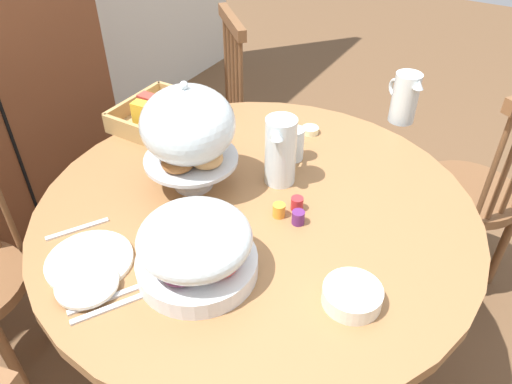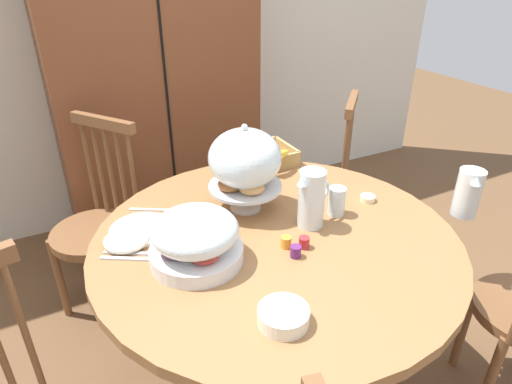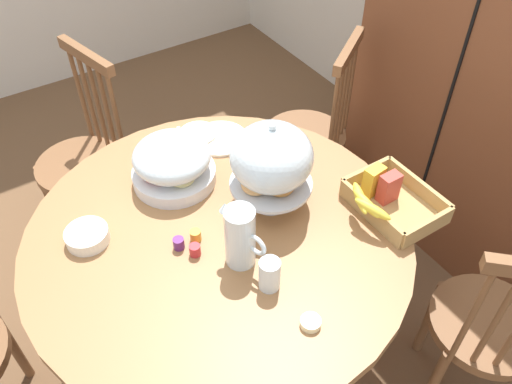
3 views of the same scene
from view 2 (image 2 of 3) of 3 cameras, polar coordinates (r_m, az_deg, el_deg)
name	(u,v)px [view 2 (image 2 of 3)]	position (r m, az deg, el deg)	size (l,w,h in m)	color
wall_back	(127,14)	(2.91, -16.33, 21.15)	(4.80, 0.06, 2.60)	silver
wooden_armoire	(152,80)	(2.65, -13.31, 13.90)	(1.18, 0.60, 1.96)	brown
dining_table	(275,279)	(1.68, 2.41, -11.09)	(1.28, 1.28, 0.74)	olive
windsor_chair_by_cabinet	(318,188)	(2.51, 8.05, 0.53)	(0.47, 0.47, 0.97)	brown
windsor_chair_facing_door	(98,230)	(2.24, -19.65, -4.69)	(0.46, 0.46, 0.97)	brown
pastry_stand_with_dome	(245,162)	(1.63, -1.45, 3.91)	(0.28, 0.28, 0.34)	silver
fruit_platter_covered	(196,238)	(1.41, -7.79, -5.91)	(0.30, 0.30, 0.18)	silver
orange_juice_pitcher	(467,195)	(1.82, 25.58, -0.29)	(0.13, 0.15, 0.18)	silver
milk_pitcher	(311,201)	(1.58, 7.15, -1.17)	(0.18, 0.09, 0.22)	silver
cereal_basket	(259,157)	(2.06, 0.39, 4.54)	(0.32, 0.30, 0.12)	tan
china_plate_large	(141,229)	(1.64, -14.61, -4.64)	(0.22, 0.22, 0.01)	white
china_plate_small	(126,240)	(1.57, -16.39, -5.97)	(0.15, 0.15, 0.01)	white
cereal_bowl	(283,316)	(1.22, 3.55, -15.67)	(0.14, 0.14, 0.04)	white
drinking_glass	(337,201)	(1.69, 10.36, -1.16)	(0.06, 0.06, 0.11)	silver
butter_dish	(368,198)	(1.82, 14.19, -0.78)	(0.06, 0.06, 0.02)	beige
jam_jar_strawberry	(304,242)	(1.50, 6.22, -6.48)	(0.04, 0.04, 0.04)	#B7282D
jam_jar_apricot	(286,242)	(1.50, 3.89, -6.45)	(0.04, 0.04, 0.04)	orange
jam_jar_grape	(296,251)	(1.46, 5.13, -7.64)	(0.04, 0.04, 0.04)	#5B2366
table_knife	(129,253)	(1.53, -16.07, -7.57)	(0.17, 0.01, 0.01)	silver
dinner_fork	(126,259)	(1.51, -16.42, -8.23)	(0.17, 0.01, 0.01)	silver
soup_spoon	(151,210)	(1.75, -13.33, -2.25)	(0.17, 0.01, 0.01)	silver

